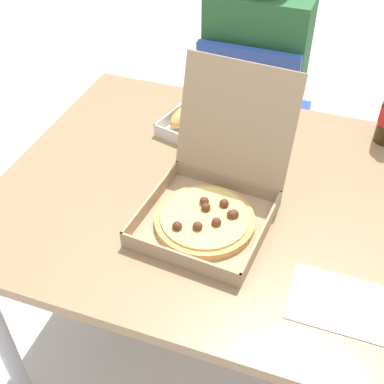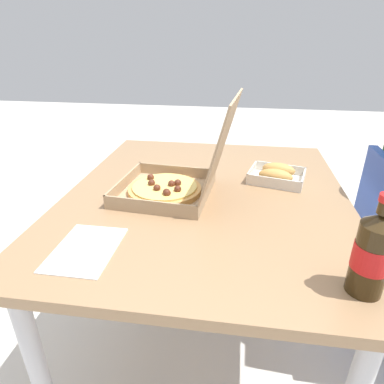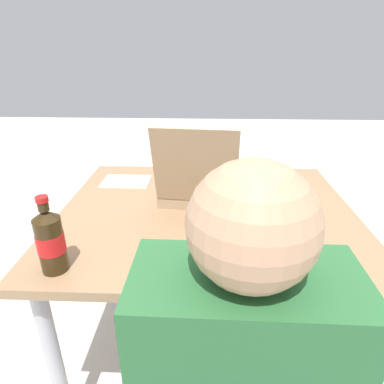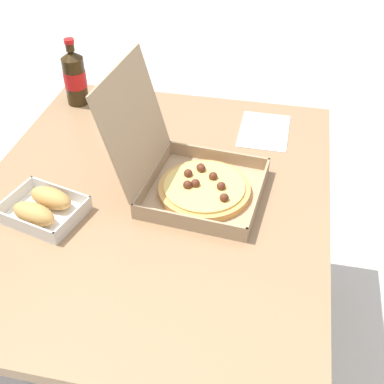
{
  "view_description": "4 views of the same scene",
  "coord_description": "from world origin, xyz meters",
  "views": [
    {
      "loc": [
        0.29,
        -0.97,
        1.58
      ],
      "look_at": [
        -0.02,
        -0.09,
        0.77
      ],
      "focal_mm": 47.3,
      "sensor_mm": 36.0,
      "label": 1
    },
    {
      "loc": [
        1.0,
        0.1,
        1.2
      ],
      "look_at": [
        0.05,
        -0.04,
        0.73
      ],
      "focal_mm": 30.93,
      "sensor_mm": 36.0,
      "label": 2
    },
    {
      "loc": [
        0.01,
        1.11,
        1.29
      ],
      "look_at": [
        0.06,
        -0.03,
        0.77
      ],
      "focal_mm": 30.79,
      "sensor_mm": 36.0,
      "label": 3
    },
    {
      "loc": [
        -0.97,
        -0.31,
        1.56
      ],
      "look_at": [
        0.01,
        -0.11,
        0.73
      ],
      "focal_mm": 46.52,
      "sensor_mm": 36.0,
      "label": 4
    }
  ],
  "objects": [
    {
      "name": "dining_table",
      "position": [
        0.0,
        0.0,
        0.63
      ],
      "size": [
        1.1,
        0.93,
        0.71
      ],
      "color": "#997551",
      "rests_on": "ground_plane"
    },
    {
      "name": "paper_menu",
      "position": [
        0.37,
        -0.26,
        0.71
      ],
      "size": [
        0.21,
        0.15,
        0.0
      ],
      "primitive_type": "cube",
      "rotation": [
        0.0,
        0.0,
        -0.01
      ],
      "color": "white",
      "rests_on": "dining_table"
    },
    {
      "name": "ground_plane",
      "position": [
        0.0,
        0.0,
        0.0
      ],
      "size": [
        10.0,
        10.0,
        0.0
      ],
      "primitive_type": "plane",
      "color": "beige"
    },
    {
      "name": "pizza_box_open",
      "position": [
        0.03,
        -0.1,
        0.76
      ],
      "size": [
        0.33,
        0.4,
        0.33
      ],
      "color": "tan",
      "rests_on": "dining_table"
    },
    {
      "name": "diner_person",
      "position": [
        -0.05,
        0.76,
        0.69
      ],
      "size": [
        0.36,
        0.41,
        1.15
      ],
      "color": "#333847",
      "rests_on": "ground_plane"
    },
    {
      "name": "chair",
      "position": [
        -0.06,
        0.7,
        0.48
      ],
      "size": [
        0.41,
        0.41,
        0.83
      ],
      "color": "#2D4CAD",
      "rests_on": "ground_plane"
    },
    {
      "name": "bread_side_box",
      "position": [
        -0.14,
        0.24,
        0.74
      ],
      "size": [
        0.19,
        0.22,
        0.06
      ],
      "color": "white",
      "rests_on": "dining_table"
    }
  ]
}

